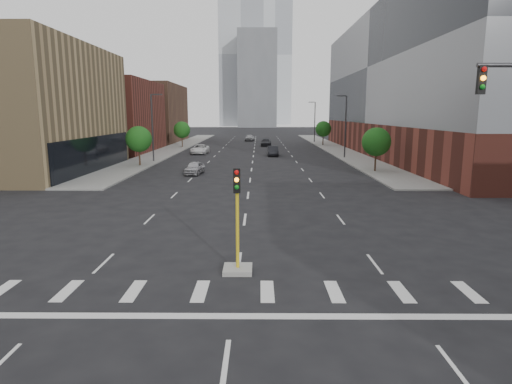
{
  "coord_description": "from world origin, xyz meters",
  "views": [
    {
      "loc": [
        0.88,
        -8.02,
        6.55
      ],
      "look_at": [
        0.73,
        13.9,
        2.5
      ],
      "focal_mm": 30.0,
      "sensor_mm": 36.0,
      "label": 1
    }
  ],
  "objects_px": {
    "car_distant": "(250,138)",
    "car_far_left": "(200,149)",
    "car_mid_right": "(273,151)",
    "car_deep_right": "(266,142)",
    "car_near_left": "(195,168)",
    "median_traffic_signal": "(238,250)"
  },
  "relations": [
    {
      "from": "car_deep_right",
      "to": "car_distant",
      "type": "bearing_deg",
      "value": 105.89
    },
    {
      "from": "car_distant",
      "to": "median_traffic_signal",
      "type": "bearing_deg",
      "value": -82.0
    },
    {
      "from": "car_far_left",
      "to": "car_distant",
      "type": "xyz_separation_m",
      "value": [
        7.45,
        32.74,
        0.04
      ]
    },
    {
      "from": "car_mid_right",
      "to": "car_far_left",
      "type": "bearing_deg",
      "value": 163.83
    },
    {
      "from": "car_near_left",
      "to": "car_distant",
      "type": "relative_size",
      "value": 0.87
    },
    {
      "from": "car_mid_right",
      "to": "car_far_left",
      "type": "xyz_separation_m",
      "value": [
        -11.84,
        3.35,
        0.0
      ]
    },
    {
      "from": "car_deep_right",
      "to": "car_distant",
      "type": "xyz_separation_m",
      "value": [
        -3.65,
        15.74,
        0.08
      ]
    },
    {
      "from": "car_mid_right",
      "to": "car_distant",
      "type": "bearing_deg",
      "value": 96.55
    },
    {
      "from": "median_traffic_signal",
      "to": "car_deep_right",
      "type": "xyz_separation_m",
      "value": [
        2.31,
        70.07,
        -0.26
      ]
    },
    {
      "from": "median_traffic_signal",
      "to": "car_deep_right",
      "type": "bearing_deg",
      "value": 88.11
    },
    {
      "from": "car_deep_right",
      "to": "car_mid_right",
      "type": "bearing_deg",
      "value": -85.09
    },
    {
      "from": "car_near_left",
      "to": "car_mid_right",
      "type": "height_order",
      "value": "car_mid_right"
    },
    {
      "from": "median_traffic_signal",
      "to": "car_far_left",
      "type": "xyz_separation_m",
      "value": [
        -8.8,
        53.06,
        -0.22
      ]
    },
    {
      "from": "car_mid_right",
      "to": "car_distant",
      "type": "relative_size",
      "value": 0.98
    },
    {
      "from": "median_traffic_signal",
      "to": "car_far_left",
      "type": "bearing_deg",
      "value": 99.41
    },
    {
      "from": "car_near_left",
      "to": "car_far_left",
      "type": "relative_size",
      "value": 0.75
    },
    {
      "from": "car_distant",
      "to": "car_far_left",
      "type": "bearing_deg",
      "value": -95.72
    },
    {
      "from": "car_mid_right",
      "to": "car_deep_right",
      "type": "xyz_separation_m",
      "value": [
        -0.74,
        20.35,
        -0.03
      ]
    },
    {
      "from": "car_near_left",
      "to": "car_mid_right",
      "type": "xyz_separation_m",
      "value": [
        9.19,
        20.52,
        0.06
      ]
    },
    {
      "from": "car_near_left",
      "to": "car_far_left",
      "type": "bearing_deg",
      "value": 102.61
    },
    {
      "from": "car_distant",
      "to": "car_mid_right",
      "type": "bearing_deg",
      "value": -75.96
    },
    {
      "from": "median_traffic_signal",
      "to": "car_mid_right",
      "type": "xyz_separation_m",
      "value": [
        3.05,
        49.72,
        -0.22
      ]
    }
  ]
}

